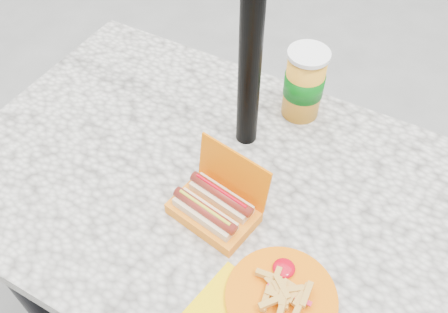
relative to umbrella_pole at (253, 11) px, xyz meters
The scene contains 6 objects.
ground 1.11m from the umbrella_pole, 90.00° to the right, with size 60.00×60.00×0.00m, color slate.
picnic_table 0.49m from the umbrella_pole, 90.00° to the right, with size 1.20×0.80×0.75m.
umbrella_pole is the anchor object (origin of this frame).
hotdog_box 0.40m from the umbrella_pole, 78.95° to the right, with size 0.20×0.16×0.14m.
fries_plate 0.54m from the umbrella_pole, 54.84° to the right, with size 0.26×0.28×0.04m.
soda_cup 0.30m from the umbrella_pole, 61.03° to the left, with size 0.10×0.10×0.19m.
Camera 1 is at (0.33, -0.56, 1.60)m, focal length 38.00 mm.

